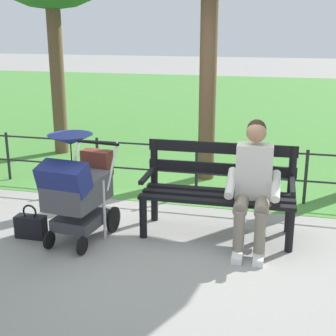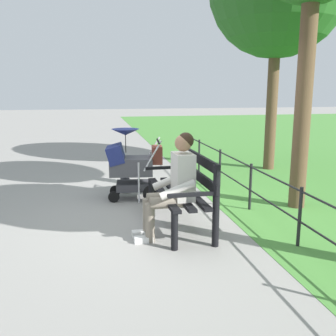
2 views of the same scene
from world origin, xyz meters
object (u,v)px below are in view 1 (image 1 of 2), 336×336
object	(u,v)px
stroller	(77,187)
handbag	(31,226)
person_on_bench	(253,181)
park_bench	(219,186)

from	to	relation	value
stroller	handbag	distance (m)	0.71
person_on_bench	park_bench	bearing A→B (deg)	-31.00
person_on_bench	handbag	distance (m)	2.37
park_bench	stroller	size ratio (longest dim) A/B	1.40
park_bench	handbag	bearing A→B (deg)	18.05
person_on_bench	stroller	world-z (taller)	person_on_bench
park_bench	stroller	distance (m)	1.48
stroller	handbag	xyz separation A→B (m)	(0.53, 0.05, -0.47)
person_on_bench	stroller	size ratio (longest dim) A/B	1.11
person_on_bench	stroller	bearing A→B (deg)	11.14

